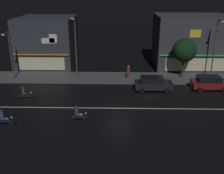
% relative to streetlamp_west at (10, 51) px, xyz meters
% --- Properties ---
extents(ground_plane, '(140.00, 140.00, 0.00)m').
position_rel_streetlamp_west_xyz_m(ground_plane, '(13.59, -8.03, -3.80)').
color(ground_plane, black).
extents(lane_divider_stripe, '(33.74, 0.16, 0.01)m').
position_rel_streetlamp_west_xyz_m(lane_divider_stripe, '(13.59, -8.03, -3.79)').
color(lane_divider_stripe, beige).
rests_on(lane_divider_stripe, ground).
extents(sidewalk_far, '(35.51, 4.41, 0.14)m').
position_rel_streetlamp_west_xyz_m(sidewalk_far, '(13.59, 0.96, -3.73)').
color(sidewalk_far, '#4C4C4F').
rests_on(sidewalk_far, ground).
extents(storefront_left_block, '(10.30, 7.74, 7.56)m').
position_rel_streetlamp_west_xyz_m(storefront_left_block, '(24.24, 6.96, -0.03)').
color(storefront_left_block, '#383A3F').
rests_on(storefront_left_block, ground).
extents(storefront_center_block, '(8.02, 8.41, 7.19)m').
position_rel_streetlamp_west_xyz_m(storefront_center_block, '(2.94, 7.29, -0.21)').
color(storefront_center_block, '#2D333D').
rests_on(storefront_center_block, ground).
extents(streetlamp_west, '(0.44, 1.64, 6.09)m').
position_rel_streetlamp_west_xyz_m(streetlamp_west, '(0.00, 0.00, 0.00)').
color(streetlamp_west, '#47494C').
rests_on(streetlamp_west, sidewalk_far).
extents(streetlamp_mid, '(0.44, 1.64, 7.96)m').
position_rel_streetlamp_west_xyz_m(streetlamp_mid, '(8.32, -0.02, 0.97)').
color(streetlamp_mid, '#47494C').
rests_on(streetlamp_mid, sidewalk_far).
extents(streetlamp_east, '(0.44, 1.64, 7.51)m').
position_rel_streetlamp_west_xyz_m(streetlamp_east, '(25.92, 1.32, 0.75)').
color(streetlamp_east, '#47494C').
rests_on(streetlamp_east, sidewalk_far).
extents(pedestrian_on_sidewalk, '(0.38, 0.38, 1.77)m').
position_rel_streetlamp_west_xyz_m(pedestrian_on_sidewalk, '(14.93, 0.60, -2.85)').
color(pedestrian_on_sidewalk, brown).
rests_on(pedestrian_on_sidewalk, sidewalk_far).
extents(street_tree, '(3.07, 3.07, 5.16)m').
position_rel_streetlamp_west_xyz_m(street_tree, '(22.05, 1.20, -0.05)').
color(street_tree, '#473323').
rests_on(street_tree, sidewalk_far).
extents(parked_car_near_kerb, '(4.30, 1.98, 1.67)m').
position_rel_streetlamp_west_xyz_m(parked_car_near_kerb, '(24.34, -2.76, -2.93)').
color(parked_car_near_kerb, maroon).
rests_on(parked_car_near_kerb, ground).
extents(parked_car_trailing, '(4.30, 1.98, 1.67)m').
position_rel_streetlamp_west_xyz_m(parked_car_trailing, '(17.65, -3.21, -2.93)').
color(parked_car_trailing, black).
rests_on(parked_car_trailing, ground).
extents(motorcycle_lead, '(1.90, 0.60, 1.52)m').
position_rel_streetlamp_west_xyz_m(motorcycle_lead, '(3.61, -11.58, -3.17)').
color(motorcycle_lead, black).
rests_on(motorcycle_lead, ground).
extents(motorcycle_following, '(1.90, 0.60, 1.52)m').
position_rel_streetlamp_west_xyz_m(motorcycle_following, '(9.98, -10.65, -3.17)').
color(motorcycle_following, black).
rests_on(motorcycle_following, ground).
extents(motorcycle_opposite_lane, '(1.90, 0.60, 1.52)m').
position_rel_streetlamp_west_xyz_m(motorcycle_opposite_lane, '(3.57, -6.03, -3.17)').
color(motorcycle_opposite_lane, black).
rests_on(motorcycle_opposite_lane, ground).
extents(traffic_cone, '(0.36, 0.36, 0.55)m').
position_rel_streetlamp_west_xyz_m(traffic_cone, '(16.60, -2.33, -3.52)').
color(traffic_cone, orange).
rests_on(traffic_cone, ground).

